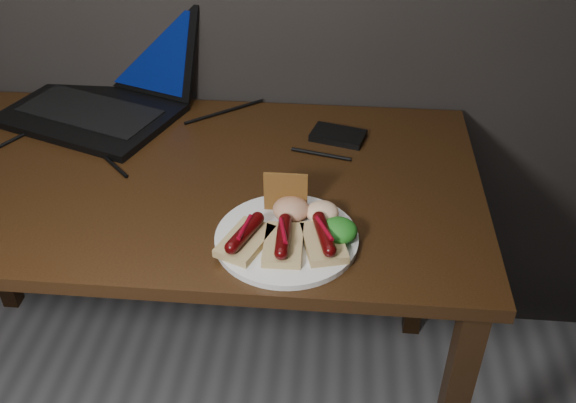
# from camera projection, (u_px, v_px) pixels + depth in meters

# --- Properties ---
(desk) EXTENTS (1.40, 0.70, 0.75)m
(desk) POSITION_uv_depth(u_px,v_px,m) (161.00, 206.00, 1.44)
(desk) COLOR #351F0D
(desk) RESTS_ON ground
(laptop) EXTENTS (0.50, 0.48, 0.25)m
(laptop) POSITION_uv_depth(u_px,v_px,m) (103.00, 89.00, 1.61)
(laptop) COLOR black
(laptop) RESTS_ON desk
(hard_drive) EXTENTS (0.14, 0.10, 0.02)m
(hard_drive) POSITION_uv_depth(u_px,v_px,m) (338.00, 136.00, 1.51)
(hard_drive) COLOR black
(hard_drive) RESTS_ON desk
(desk_cables) EXTENTS (0.86, 0.38, 0.01)m
(desk_cables) POSITION_uv_depth(u_px,v_px,m) (155.00, 140.00, 1.50)
(desk_cables) COLOR black
(desk_cables) RESTS_ON desk
(plate) EXTENTS (0.35, 0.35, 0.01)m
(plate) POSITION_uv_depth(u_px,v_px,m) (287.00, 238.00, 1.21)
(plate) COLOR silver
(plate) RESTS_ON desk
(bread_sausage_left) EXTENTS (0.11, 0.13, 0.04)m
(bread_sausage_left) POSITION_uv_depth(u_px,v_px,m) (245.00, 237.00, 1.17)
(bread_sausage_left) COLOR tan
(bread_sausage_left) RESTS_ON plate
(bread_sausage_center) EXTENTS (0.07, 0.12, 0.04)m
(bread_sausage_center) POSITION_uv_depth(u_px,v_px,m) (283.00, 241.00, 1.16)
(bread_sausage_center) COLOR tan
(bread_sausage_center) RESTS_ON plate
(bread_sausage_right) EXTENTS (0.10, 0.13, 0.04)m
(bread_sausage_right) POSITION_uv_depth(u_px,v_px,m) (324.00, 239.00, 1.17)
(bread_sausage_right) COLOR tan
(bread_sausage_right) RESTS_ON plate
(crispbread) EXTENTS (0.08, 0.01, 0.08)m
(crispbread) POSITION_uv_depth(u_px,v_px,m) (286.00, 192.00, 1.24)
(crispbread) COLOR brown
(crispbread) RESTS_ON plate
(salad_greens) EXTENTS (0.07, 0.07, 0.04)m
(salad_greens) POSITION_uv_depth(u_px,v_px,m) (339.00, 231.00, 1.18)
(salad_greens) COLOR #125E16
(salad_greens) RESTS_ON plate
(salsa_mound) EXTENTS (0.07, 0.07, 0.04)m
(salsa_mound) POSITION_uv_depth(u_px,v_px,m) (291.00, 209.00, 1.24)
(salsa_mound) COLOR maroon
(salsa_mound) RESTS_ON plate
(coleslaw_mound) EXTENTS (0.06, 0.06, 0.04)m
(coleslaw_mound) POSITION_uv_depth(u_px,v_px,m) (322.00, 212.00, 1.23)
(coleslaw_mound) COLOR white
(coleslaw_mound) RESTS_ON plate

